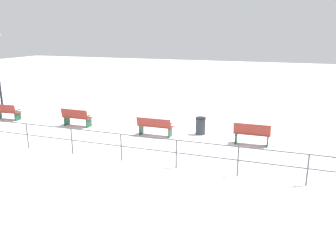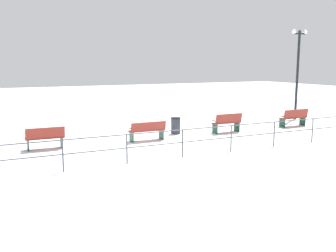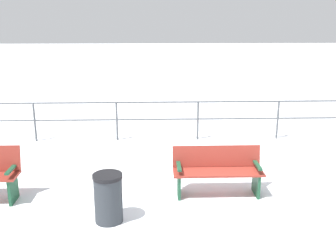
# 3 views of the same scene
# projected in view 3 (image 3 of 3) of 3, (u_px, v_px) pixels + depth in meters

# --- Properties ---
(ground_plane) EXTENTS (80.00, 80.00, 0.00)m
(ground_plane) POSITION_uv_depth(u_px,v_px,m) (218.00, 196.00, 7.07)
(ground_plane) COLOR white
(ground_plane) RESTS_ON ground
(bench_third) EXTENTS (0.54, 1.60, 0.85)m
(bench_third) POSITION_uv_depth(u_px,v_px,m) (217.00, 170.00, 7.08)
(bench_third) COLOR maroon
(bench_third) RESTS_ON ground
(waterfront_railing) EXTENTS (0.05, 20.91, 1.02)m
(waterfront_railing) POSITION_uv_depth(u_px,v_px,m) (198.00, 114.00, 10.14)
(waterfront_railing) COLOR #4C5156
(waterfront_railing) RESTS_ON ground
(trash_bin) EXTENTS (0.46, 0.46, 0.79)m
(trash_bin) POSITION_uv_depth(u_px,v_px,m) (108.00, 198.00, 6.13)
(trash_bin) COLOR #2D3338
(trash_bin) RESTS_ON ground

